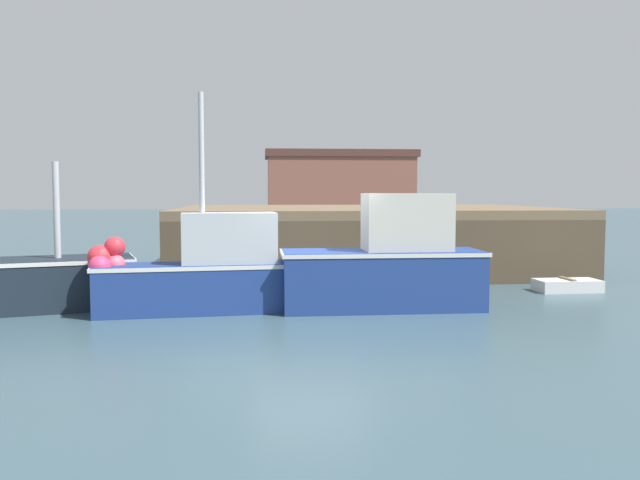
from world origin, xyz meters
The scene contains 7 objects.
ground centered at (0.00, 0.00, -0.05)m, with size 120.00×160.00×0.10m.
pier centered at (2.17, 6.31, 1.61)m, with size 11.52×8.33×1.92m.
fishing_boat_near_left centered at (-5.23, 0.18, 0.57)m, with size 3.30×2.30×3.02m.
fishing_boat_near_right centered at (-2.17, -0.53, 0.81)m, with size 4.38×1.47×4.35m.
fishing_boat_mid centered at (1.53, -0.45, 0.90)m, with size 4.16×1.46×2.38m.
rowboat centered at (6.32, 1.52, 0.15)m, with size 1.53×0.82×0.33m.
warehouse centered at (4.37, 32.95, 2.67)m, with size 10.51×5.24×5.30m.
Camera 1 is at (-0.99, -13.69, 2.40)m, focal length 36.92 mm.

